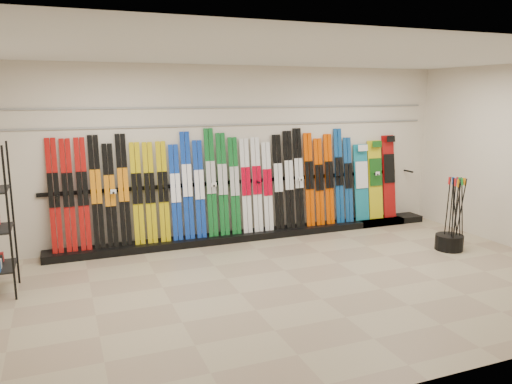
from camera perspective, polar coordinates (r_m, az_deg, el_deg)
name	(u,v)px	position (r m, az deg, el deg)	size (l,w,h in m)	color
floor	(302,284)	(6.88, 5.26, -10.38)	(8.00, 8.00, 0.00)	gray
back_wall	(239,153)	(8.76, -1.98, 4.45)	(8.00, 8.00, 0.00)	beige
ceiling	(306,54)	(6.42, 5.75, 15.40)	(8.00, 8.00, 0.00)	silver
ski_rack_base	(255,234)	(8.92, -0.08, -4.87)	(8.00, 0.40, 0.12)	black
skis	(216,186)	(8.55, -4.55, 0.65)	(5.37, 0.27, 1.83)	#A6100E
snowboards	(375,179)	(10.00, 13.46, 1.40)	(0.92, 0.25, 1.61)	#14728C
pole_bin	(449,242)	(8.82, 21.20, -5.38)	(0.45, 0.45, 0.25)	black
ski_poles	(455,214)	(8.72, 21.81, -2.32)	(0.29, 0.31, 1.18)	black
slatwall_rail_0	(239,125)	(8.70, -1.96, 7.71)	(7.60, 0.02, 0.03)	gray
slatwall_rail_1	(239,107)	(8.68, -1.97, 9.69)	(7.60, 0.02, 0.03)	gray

